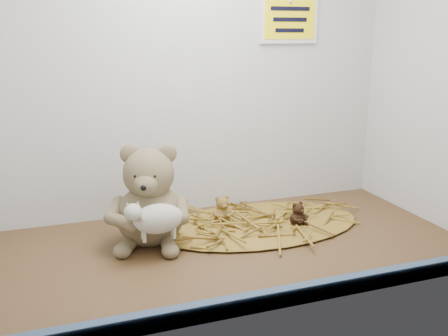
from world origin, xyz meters
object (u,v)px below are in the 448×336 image
object	(u,v)px
toy_lamb	(158,219)
main_teddy	(150,195)
mini_teddy_tan	(222,208)
mini_teddy_brown	(298,213)

from	to	relation	value
toy_lamb	main_teddy	bearing A→B (deg)	90.00
main_teddy	mini_teddy_tan	world-z (taller)	main_teddy
mini_teddy_tan	main_teddy	bearing A→B (deg)	-163.91
toy_lamb	mini_teddy_brown	xyz separation A→B (cm)	(39.33, 5.61, -5.35)
toy_lamb	mini_teddy_tan	bearing A→B (deg)	35.71
main_teddy	mini_teddy_brown	distance (cm)	40.36
toy_lamb	mini_teddy_tan	distance (cm)	26.46
mini_teddy_tan	mini_teddy_brown	distance (cm)	20.58
main_teddy	mini_teddy_brown	world-z (taller)	main_teddy
main_teddy	toy_lamb	size ratio (longest dim) A/B	1.66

